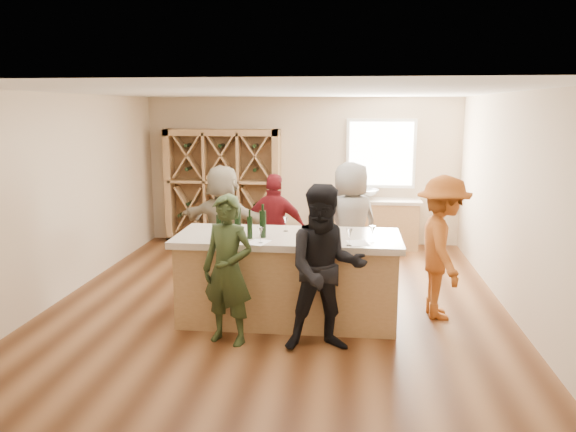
# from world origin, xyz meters

# --- Properties ---
(floor) EXTENTS (6.00, 7.00, 0.10)m
(floor) POSITION_xyz_m (0.00, 0.00, -0.05)
(floor) COLOR brown
(floor) RESTS_ON ground
(ceiling) EXTENTS (6.00, 7.00, 0.10)m
(ceiling) POSITION_xyz_m (0.00, 0.00, 2.85)
(ceiling) COLOR white
(ceiling) RESTS_ON ground
(wall_back) EXTENTS (6.00, 0.10, 2.80)m
(wall_back) POSITION_xyz_m (0.00, 3.55, 1.40)
(wall_back) COLOR #C9B191
(wall_back) RESTS_ON ground
(wall_front) EXTENTS (6.00, 0.10, 2.80)m
(wall_front) POSITION_xyz_m (0.00, -3.55, 1.40)
(wall_front) COLOR #C9B191
(wall_front) RESTS_ON ground
(wall_left) EXTENTS (0.10, 7.00, 2.80)m
(wall_left) POSITION_xyz_m (-3.05, 0.00, 1.40)
(wall_left) COLOR #C9B191
(wall_left) RESTS_ON ground
(wall_right) EXTENTS (0.10, 7.00, 2.80)m
(wall_right) POSITION_xyz_m (3.05, 0.00, 1.40)
(wall_right) COLOR #C9B191
(wall_right) RESTS_ON ground
(window_frame) EXTENTS (1.30, 0.06, 1.30)m
(window_frame) POSITION_xyz_m (1.50, 3.47, 1.75)
(window_frame) COLOR white
(window_frame) RESTS_ON wall_back
(window_pane) EXTENTS (1.18, 0.01, 1.18)m
(window_pane) POSITION_xyz_m (1.50, 3.44, 1.75)
(window_pane) COLOR white
(window_pane) RESTS_ON wall_back
(wine_rack) EXTENTS (2.20, 0.45, 2.20)m
(wine_rack) POSITION_xyz_m (-1.50, 3.27, 1.10)
(wine_rack) COLOR #A0794C
(wine_rack) RESTS_ON floor
(back_counter_base) EXTENTS (1.60, 0.58, 0.86)m
(back_counter_base) POSITION_xyz_m (1.40, 3.20, 0.43)
(back_counter_base) COLOR #A0794C
(back_counter_base) RESTS_ON floor
(back_counter_top) EXTENTS (1.70, 0.62, 0.06)m
(back_counter_top) POSITION_xyz_m (1.40, 3.20, 0.89)
(back_counter_top) COLOR #BEAF9C
(back_counter_top) RESTS_ON back_counter_base
(sink) EXTENTS (0.54, 0.54, 0.19)m
(sink) POSITION_xyz_m (1.20, 3.20, 1.01)
(sink) COLOR silver
(sink) RESTS_ON back_counter_top
(faucet) EXTENTS (0.02, 0.02, 0.30)m
(faucet) POSITION_xyz_m (1.20, 3.38, 1.07)
(faucet) COLOR silver
(faucet) RESTS_ON back_counter_top
(tasting_counter_base) EXTENTS (2.60, 1.00, 1.00)m
(tasting_counter_base) POSITION_xyz_m (0.19, -0.65, 0.50)
(tasting_counter_base) COLOR #A0794C
(tasting_counter_base) RESTS_ON floor
(tasting_counter_top) EXTENTS (2.72, 1.12, 0.08)m
(tasting_counter_top) POSITION_xyz_m (0.19, -0.65, 1.04)
(tasting_counter_top) COLOR #BEAF9C
(tasting_counter_top) RESTS_ON tasting_counter_base
(wine_bottle_a) EXTENTS (0.08, 0.08, 0.27)m
(wine_bottle_a) POSITION_xyz_m (-0.62, -0.82, 1.21)
(wine_bottle_a) COLOR black
(wine_bottle_a) RESTS_ON tasting_counter_top
(wine_bottle_b) EXTENTS (0.09, 0.09, 0.33)m
(wine_bottle_b) POSITION_xyz_m (-0.52, -0.93, 1.25)
(wine_bottle_b) COLOR black
(wine_bottle_b) RESTS_ON tasting_counter_top
(wine_bottle_c) EXTENTS (0.10, 0.10, 0.34)m
(wine_bottle_c) POSITION_xyz_m (-0.41, -0.74, 1.25)
(wine_bottle_c) COLOR black
(wine_bottle_c) RESTS_ON tasting_counter_top
(wine_bottle_d) EXTENTS (0.09, 0.09, 0.26)m
(wine_bottle_d) POSITION_xyz_m (-0.23, -0.88, 1.21)
(wine_bottle_d) COLOR black
(wine_bottle_d) RESTS_ON tasting_counter_top
(wine_bottle_e) EXTENTS (0.08, 0.08, 0.32)m
(wine_bottle_e) POSITION_xyz_m (-0.09, -0.81, 1.24)
(wine_bottle_e) COLOR black
(wine_bottle_e) RESTS_ON tasting_counter_top
(wine_glass_a) EXTENTS (0.08, 0.08, 0.19)m
(wine_glass_a) POSITION_xyz_m (-0.07, -1.10, 1.17)
(wine_glass_a) COLOR white
(wine_glass_a) RESTS_ON tasting_counter_top
(wine_glass_b) EXTENTS (0.09, 0.09, 0.19)m
(wine_glass_b) POSITION_xyz_m (0.45, -1.13, 1.17)
(wine_glass_b) COLOR white
(wine_glass_b) RESTS_ON tasting_counter_top
(wine_glass_c) EXTENTS (0.09, 0.09, 0.20)m
(wine_glass_c) POSITION_xyz_m (0.94, -1.11, 1.18)
(wine_glass_c) COLOR white
(wine_glass_c) RESTS_ON tasting_counter_top
(wine_glass_d) EXTENTS (0.08, 0.08, 0.17)m
(wine_glass_d) POSITION_xyz_m (0.62, -0.84, 1.16)
(wine_glass_d) COLOR white
(wine_glass_d) RESTS_ON tasting_counter_top
(wine_glass_e) EXTENTS (0.09, 0.09, 0.20)m
(wine_glass_e) POSITION_xyz_m (1.20, -0.90, 1.18)
(wine_glass_e) COLOR white
(wine_glass_e) RESTS_ON tasting_counter_top
(tasting_menu_a) EXTENTS (0.30, 0.35, 0.00)m
(tasting_menu_a) POSITION_xyz_m (-0.11, -1.07, 1.08)
(tasting_menu_a) COLOR white
(tasting_menu_a) RESTS_ON tasting_counter_top
(tasting_menu_b) EXTENTS (0.25, 0.32, 0.00)m
(tasting_menu_b) POSITION_xyz_m (0.50, -1.06, 1.08)
(tasting_menu_b) COLOR white
(tasting_menu_b) RESTS_ON tasting_counter_top
(tasting_menu_c) EXTENTS (0.29, 0.34, 0.00)m
(tasting_menu_c) POSITION_xyz_m (1.03, -0.98, 1.08)
(tasting_menu_c) COLOR white
(tasting_menu_c) RESTS_ON tasting_counter_top
(person_near_left) EXTENTS (0.72, 0.62, 1.68)m
(person_near_left) POSITION_xyz_m (-0.39, -1.40, 0.84)
(person_near_left) COLOR #263319
(person_near_left) RESTS_ON floor
(person_near_right) EXTENTS (0.96, 0.64, 1.82)m
(person_near_right) POSITION_xyz_m (0.69, -1.48, 0.91)
(person_near_right) COLOR black
(person_near_right) RESTS_ON floor
(person_server) EXTENTS (0.60, 1.19, 1.79)m
(person_server) POSITION_xyz_m (2.09, -0.33, 0.90)
(person_server) COLOR #994C19
(person_server) RESTS_ON floor
(person_far_mid) EXTENTS (1.03, 0.64, 1.66)m
(person_far_mid) POSITION_xyz_m (-0.16, 0.80, 0.83)
(person_far_mid) COLOR #590F14
(person_far_mid) RESTS_ON floor
(person_far_right) EXTENTS (1.07, 0.96, 1.84)m
(person_far_right) POSITION_xyz_m (0.95, 0.79, 0.92)
(person_far_right) COLOR slate
(person_far_right) RESTS_ON floor
(person_far_left) EXTENTS (1.75, 1.04, 1.77)m
(person_far_left) POSITION_xyz_m (-0.96, 0.87, 0.89)
(person_far_left) COLOR gray
(person_far_left) RESTS_ON floor
(wine_glass_f) EXTENTS (0.07, 0.07, 0.18)m
(wine_glass_f) POSITION_xyz_m (0.14, -0.45, 1.17)
(wine_glass_f) COLOR white
(wine_glass_f) RESTS_ON tasting_counter_top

